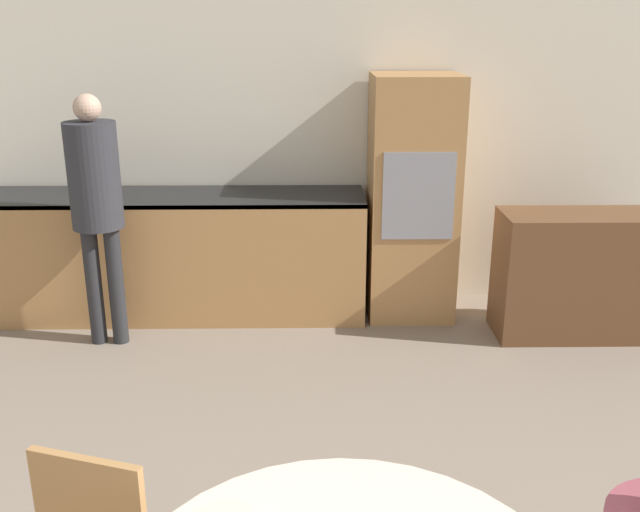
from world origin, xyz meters
TOP-DOWN VIEW (x-y plane):
  - wall_back at (0.00, 5.06)m, footprint 6.59×0.05m
  - kitchen_counter at (-1.04, 4.72)m, footprint 2.81×0.60m
  - oven_unit at (0.71, 4.73)m, footprint 0.61×0.59m
  - sideboard at (1.78, 4.31)m, footprint 1.05×0.45m
  - person_standing at (-1.39, 4.22)m, footprint 0.33×0.33m

SIDE VIEW (x-z plane):
  - sideboard at x=1.78m, z-range 0.00..0.87m
  - kitchen_counter at x=-1.04m, z-range 0.01..0.92m
  - oven_unit at x=0.71m, z-range 0.00..1.74m
  - person_standing at x=-1.39m, z-range 0.20..1.86m
  - wall_back at x=0.00m, z-range 0.00..2.60m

